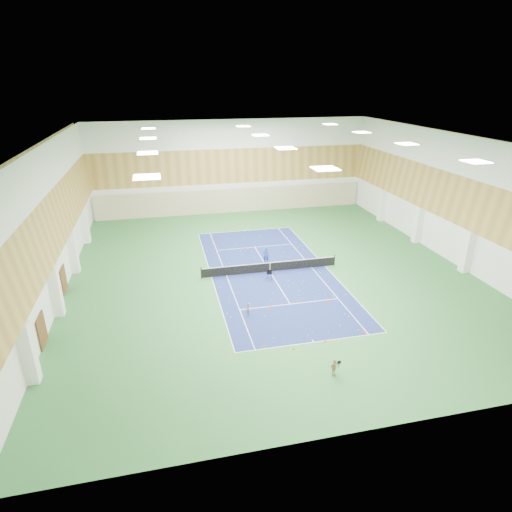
# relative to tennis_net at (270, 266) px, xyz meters

# --- Properties ---
(ground) EXTENTS (40.00, 40.00, 0.00)m
(ground) POSITION_rel_tennis_net_xyz_m (0.00, 0.00, -0.55)
(ground) COLOR #2C6832
(ground) RESTS_ON ground
(room_shell) EXTENTS (36.00, 40.00, 12.00)m
(room_shell) POSITION_rel_tennis_net_xyz_m (0.00, 0.00, 5.45)
(room_shell) COLOR white
(room_shell) RESTS_ON ground
(wood_cladding) EXTENTS (36.00, 40.00, 8.00)m
(wood_cladding) POSITION_rel_tennis_net_xyz_m (0.00, 0.00, 7.45)
(wood_cladding) COLOR #B38942
(wood_cladding) RESTS_ON room_shell
(ceiling_light_grid) EXTENTS (21.40, 25.40, 0.06)m
(ceiling_light_grid) POSITION_rel_tennis_net_xyz_m (0.00, 0.00, 11.37)
(ceiling_light_grid) COLOR white
(ceiling_light_grid) RESTS_ON room_shell
(court_surface) EXTENTS (10.97, 23.77, 0.01)m
(court_surface) POSITION_rel_tennis_net_xyz_m (0.00, 0.00, -0.55)
(court_surface) COLOR navy
(court_surface) RESTS_ON ground
(tennis_balls_scatter) EXTENTS (10.57, 22.77, 0.07)m
(tennis_balls_scatter) POSITION_rel_tennis_net_xyz_m (0.00, 0.00, -0.50)
(tennis_balls_scatter) COLOR #BDD324
(tennis_balls_scatter) RESTS_ON ground
(tennis_net) EXTENTS (12.80, 0.10, 1.10)m
(tennis_net) POSITION_rel_tennis_net_xyz_m (0.00, 0.00, 0.00)
(tennis_net) COLOR black
(tennis_net) RESTS_ON ground
(back_curtain) EXTENTS (35.40, 0.16, 3.20)m
(back_curtain) POSITION_rel_tennis_net_xyz_m (0.00, 19.75, 1.05)
(back_curtain) COLOR #C6B793
(back_curtain) RESTS_ON ground
(door_left_a) EXTENTS (0.08, 1.80, 2.20)m
(door_left_a) POSITION_rel_tennis_net_xyz_m (-17.92, -8.00, 0.55)
(door_left_a) COLOR #593319
(door_left_a) RESTS_ON ground
(door_left_b) EXTENTS (0.08, 1.80, 2.20)m
(door_left_b) POSITION_rel_tennis_net_xyz_m (-17.92, 0.00, 0.55)
(door_left_b) COLOR #593319
(door_left_b) RESTS_ON ground
(coach) EXTENTS (0.64, 0.46, 1.62)m
(coach) POSITION_rel_tennis_net_xyz_m (0.14, 2.11, 0.26)
(coach) COLOR #214498
(coach) RESTS_ON ground
(child_court) EXTENTS (0.61, 0.61, 1.00)m
(child_court) POSITION_rel_tennis_net_xyz_m (-3.55, -7.24, -0.05)
(child_court) COLOR #9C9DA5
(child_court) RESTS_ON ground
(child_apron) EXTENTS (0.73, 0.49, 1.15)m
(child_apron) POSITION_rel_tennis_net_xyz_m (-0.03, -15.45, 0.02)
(child_apron) COLOR tan
(child_apron) RESTS_ON ground
(ball_cart) EXTENTS (0.59, 0.59, 0.83)m
(ball_cart) POSITION_rel_tennis_net_xyz_m (-0.46, -1.55, -0.14)
(ball_cart) COLOR black
(ball_cart) RESTS_ON ground
(cone_svc_a) EXTENTS (0.20, 0.20, 0.22)m
(cone_svc_a) POSITION_rel_tennis_net_xyz_m (-3.37, -6.51, -0.44)
(cone_svc_a) COLOR #F75D0D
(cone_svc_a) RESTS_ON ground
(cone_svc_b) EXTENTS (0.22, 0.22, 0.24)m
(cone_svc_b) POSITION_rel_tennis_net_xyz_m (-1.68, -6.66, -0.43)
(cone_svc_b) COLOR #DC450B
(cone_svc_b) RESTS_ON ground
(cone_svc_c) EXTENTS (0.19, 0.19, 0.21)m
(cone_svc_c) POSITION_rel_tennis_net_xyz_m (0.74, -6.12, -0.45)
(cone_svc_c) COLOR #DD590B
(cone_svc_c) RESTS_ON ground
(cone_svc_d) EXTENTS (0.23, 0.23, 0.25)m
(cone_svc_d) POSITION_rel_tennis_net_xyz_m (3.07, -6.75, -0.42)
(cone_svc_d) COLOR #D7400B
(cone_svc_d) RESTS_ON ground
(cone_base_a) EXTENTS (0.18, 0.18, 0.20)m
(cone_base_a) POSITION_rel_tennis_net_xyz_m (-3.47, -11.66, -0.45)
(cone_base_a) COLOR #EF590C
(cone_base_a) RESTS_ON ground
(cone_base_b) EXTENTS (0.20, 0.20, 0.21)m
(cone_base_b) POSITION_rel_tennis_net_xyz_m (-1.61, -12.39, -0.44)
(cone_base_b) COLOR orange
(cone_base_b) RESTS_ON ground
(cone_base_c) EXTENTS (0.20, 0.20, 0.22)m
(cone_base_c) POSITION_rel_tennis_net_xyz_m (0.80, -12.04, -0.44)
(cone_base_c) COLOR orange
(cone_base_c) RESTS_ON ground
(cone_base_d) EXTENTS (0.21, 0.21, 0.23)m
(cone_base_d) POSITION_rel_tennis_net_xyz_m (3.85, -11.61, -0.44)
(cone_base_d) COLOR #FF430D
(cone_base_d) RESTS_ON ground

